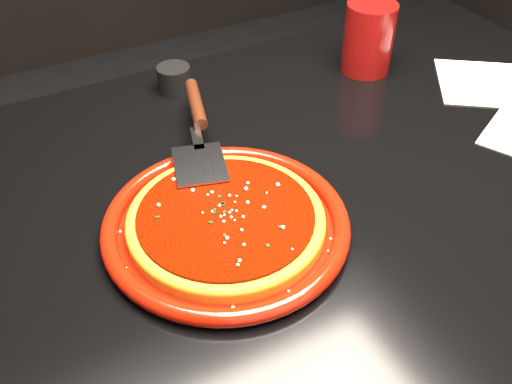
# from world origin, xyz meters

# --- Properties ---
(table) EXTENTS (1.20, 0.80, 0.75)m
(table) POSITION_xyz_m (0.00, 0.00, 0.38)
(table) COLOR black
(table) RESTS_ON floor
(plate) EXTENTS (0.38, 0.38, 0.02)m
(plate) POSITION_xyz_m (-0.19, -0.06, 0.76)
(plate) COLOR #7E0C04
(plate) RESTS_ON table
(pizza_crust) EXTENTS (0.31, 0.31, 0.01)m
(pizza_crust) POSITION_xyz_m (-0.19, -0.06, 0.77)
(pizza_crust) COLOR #8D5F13
(pizza_crust) RESTS_ON plate
(pizza_crust_rim) EXTENTS (0.31, 0.31, 0.02)m
(pizza_crust_rim) POSITION_xyz_m (-0.19, -0.06, 0.77)
(pizza_crust_rim) COLOR #8D5F13
(pizza_crust_rim) RESTS_ON plate
(pizza_sauce) EXTENTS (0.27, 0.27, 0.01)m
(pizza_sauce) POSITION_xyz_m (-0.19, -0.06, 0.78)
(pizza_sauce) COLOR #600C00
(pizza_sauce) RESTS_ON plate
(parmesan_dusting) EXTENTS (0.22, 0.22, 0.01)m
(parmesan_dusting) POSITION_xyz_m (-0.19, -0.06, 0.78)
(parmesan_dusting) COLOR beige
(parmesan_dusting) RESTS_ON plate
(basil_flecks) EXTENTS (0.20, 0.20, 0.00)m
(basil_flecks) POSITION_xyz_m (-0.19, -0.06, 0.78)
(basil_flecks) COLOR black
(basil_flecks) RESTS_ON plate
(pizza_server) EXTENTS (0.17, 0.32, 0.02)m
(pizza_server) POSITION_xyz_m (-0.15, 0.12, 0.79)
(pizza_server) COLOR #B7B9BE
(pizza_server) RESTS_ON plate
(cup) EXTENTS (0.10, 0.10, 0.13)m
(cup) POSITION_xyz_m (0.23, 0.21, 0.81)
(cup) COLOR maroon
(cup) RESTS_ON table
(napkin_b) EXTENTS (0.21, 0.22, 0.00)m
(napkin_b) POSITION_xyz_m (0.38, 0.07, 0.75)
(napkin_b) COLOR white
(napkin_b) RESTS_ON table
(ramekin) EXTENTS (0.08, 0.08, 0.05)m
(ramekin) POSITION_xyz_m (-0.11, 0.31, 0.77)
(ramekin) COLOR black
(ramekin) RESTS_ON table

